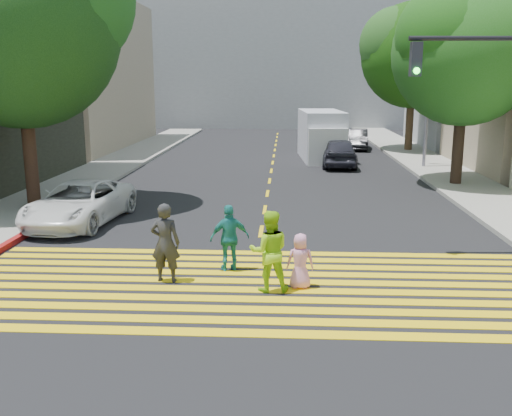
# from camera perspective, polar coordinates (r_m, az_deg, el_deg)

# --- Properties ---
(ground) EXTENTS (120.00, 120.00, 0.00)m
(ground) POSITION_cam_1_polar(r_m,az_deg,el_deg) (11.69, -0.78, -9.94)
(ground) COLOR black
(sidewalk_left) EXTENTS (3.00, 40.00, 0.15)m
(sidewalk_left) POSITION_cam_1_polar(r_m,az_deg,el_deg) (34.33, -12.67, 4.90)
(sidewalk_left) COLOR gray
(sidewalk_left) RESTS_ON ground
(sidewalk_right) EXTENTS (3.00, 60.00, 0.15)m
(sidewalk_right) POSITION_cam_1_polar(r_m,az_deg,el_deg) (27.28, 19.53, 2.56)
(sidewalk_right) COLOR gray
(sidewalk_right) RESTS_ON ground
(curb_red) EXTENTS (0.20, 8.00, 0.16)m
(curb_red) POSITION_cam_1_polar(r_m,az_deg,el_deg) (18.94, -20.84, -1.69)
(curb_red) COLOR maroon
(curb_red) RESTS_ON ground
(crosswalk) EXTENTS (13.40, 5.30, 0.01)m
(crosswalk) POSITION_cam_1_polar(r_m,az_deg,el_deg) (12.87, -0.40, -7.75)
(crosswalk) COLOR yellow
(crosswalk) RESTS_ON ground
(lane_line) EXTENTS (0.12, 34.40, 0.01)m
(lane_line) POSITION_cam_1_polar(r_m,az_deg,el_deg) (33.58, 1.74, 4.92)
(lane_line) COLOR yellow
(lane_line) RESTS_ON ground
(building_left_tan) EXTENTS (12.00, 16.00, 10.00)m
(building_left_tan) POSITION_cam_1_polar(r_m,az_deg,el_deg) (42.23, -20.85, 12.49)
(building_left_tan) COLOR tan
(building_left_tan) RESTS_ON ground
(building_right_grey) EXTENTS (10.00, 10.00, 10.00)m
(building_right_grey) POSITION_cam_1_polar(r_m,az_deg,el_deg) (43.21, 22.84, 12.31)
(building_right_grey) COLOR gray
(building_right_grey) RESTS_ON ground
(backdrop_block) EXTENTS (30.00, 8.00, 12.00)m
(backdrop_block) POSITION_cam_1_polar(r_m,az_deg,el_deg) (58.80, 2.35, 14.05)
(backdrop_block) COLOR gray
(backdrop_block) RESTS_ON ground
(tree_left) EXTENTS (7.78, 7.30, 9.78)m
(tree_left) POSITION_cam_1_polar(r_m,az_deg,el_deg) (21.77, -22.41, 17.25)
(tree_left) COLOR #483320
(tree_left) RESTS_ON ground
(tree_right_near) EXTENTS (7.84, 7.80, 8.79)m
(tree_right_near) POSITION_cam_1_polar(r_m,az_deg,el_deg) (26.01, 20.36, 15.06)
(tree_right_near) COLOR black
(tree_right_near) RESTS_ON ground
(tree_right_far) EXTENTS (7.31, 6.73, 9.48)m
(tree_right_far) POSITION_cam_1_polar(r_m,az_deg,el_deg) (38.19, 15.62, 15.02)
(tree_right_far) COLOR #382919
(tree_right_far) RESTS_ON ground
(pedestrian_man) EXTENTS (0.69, 0.48, 1.83)m
(pedestrian_man) POSITION_cam_1_polar(r_m,az_deg,el_deg) (13.03, -9.06, -3.45)
(pedestrian_man) COLOR #29292A
(pedestrian_man) RESTS_ON ground
(pedestrian_woman) EXTENTS (0.94, 0.77, 1.79)m
(pedestrian_woman) POSITION_cam_1_polar(r_m,az_deg,el_deg) (12.32, 1.34, -4.34)
(pedestrian_woman) COLOR #9ADE19
(pedestrian_woman) RESTS_ON ground
(pedestrian_child) EXTENTS (0.62, 0.42, 1.24)m
(pedestrian_child) POSITION_cam_1_polar(r_m,az_deg,el_deg) (12.59, 4.44, -5.31)
(pedestrian_child) COLOR pink
(pedestrian_child) RESTS_ON ground
(pedestrian_extra) EXTENTS (1.02, 0.65, 1.62)m
(pedestrian_extra) POSITION_cam_1_polar(r_m,az_deg,el_deg) (13.67, -2.65, -3.01)
(pedestrian_extra) COLOR teal
(pedestrian_extra) RESTS_ON ground
(white_sedan) EXTENTS (2.74, 5.05, 1.35)m
(white_sedan) POSITION_cam_1_polar(r_m,az_deg,el_deg) (19.04, -17.24, 0.48)
(white_sedan) COLOR white
(white_sedan) RESTS_ON ground
(dark_car_near) EXTENTS (2.02, 4.58, 1.53)m
(dark_car_near) POSITION_cam_1_polar(r_m,az_deg,el_deg) (30.88, 8.32, 5.54)
(dark_car_near) COLOR #21212B
(dark_car_near) RESTS_ON ground
(silver_car) EXTENTS (1.88, 4.27, 1.22)m
(silver_car) POSITION_cam_1_polar(r_m,az_deg,el_deg) (39.20, 7.18, 6.82)
(silver_car) COLOR #989898
(silver_car) RESTS_ON ground
(dark_car_parked) EXTENTS (1.83, 4.19, 1.34)m
(dark_car_parked) POSITION_cam_1_polar(r_m,az_deg,el_deg) (39.07, 10.03, 6.79)
(dark_car_parked) COLOR black
(dark_car_parked) RESTS_ON ground
(white_van) EXTENTS (2.62, 6.06, 2.79)m
(white_van) POSITION_cam_1_polar(r_m,az_deg,el_deg) (33.55, 6.59, 7.11)
(white_van) COLOR silver
(white_van) RESTS_ON ground
(street_lamp) EXTENTS (2.04, 0.68, 9.09)m
(street_lamp) POSITION_cam_1_polar(r_m,az_deg,el_deg) (30.70, 16.64, 13.45)
(street_lamp) COLOR gray
(street_lamp) RESTS_ON ground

